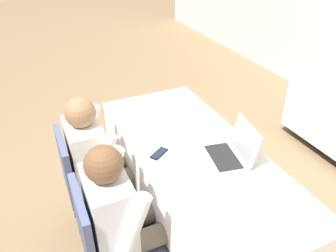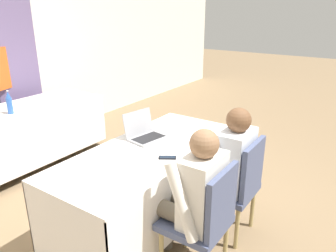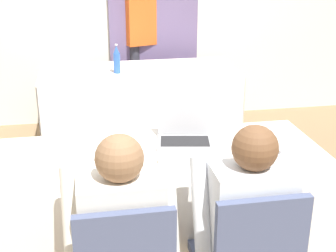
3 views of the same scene
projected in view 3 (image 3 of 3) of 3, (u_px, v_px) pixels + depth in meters
The scene contains 10 objects.
curtain_panel at pixel (153, 0), 4.96m from camera, with size 0.96×0.04×2.65m.
conference_table_near at pixel (162, 182), 2.72m from camera, with size 1.88×0.81×0.74m.
conference_table_far at pixel (139, 87), 4.57m from camera, with size 1.88×0.81×0.74m.
laptop at pixel (185, 134), 2.82m from camera, with size 0.37×0.34×0.24m.
cell_phone at pixel (157, 173), 2.42m from camera, with size 0.13×0.15×0.01m.
paper_beside_laptop at pixel (113, 158), 2.61m from camera, with size 0.24×0.32×0.00m.
water_bottle at pixel (117, 60), 4.34m from camera, with size 0.06×0.06×0.27m.
person_checkered_shirt at pixel (121, 233), 2.08m from camera, with size 0.50×0.52×1.15m.
person_white_shirt at pixel (244, 221), 2.18m from camera, with size 0.50×0.52×1.15m.
person_red_shirt at pixel (141, 38), 5.11m from camera, with size 0.38×0.29×1.59m.
Camera 3 is at (-0.40, -2.39, 1.84)m, focal length 50.00 mm.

